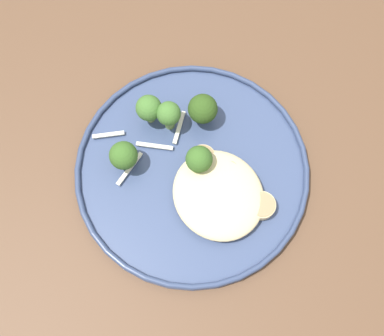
{
  "coord_description": "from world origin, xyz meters",
  "views": [
    {
      "loc": [
        0.17,
        -0.13,
        1.35
      ],
      "look_at": [
        0.01,
        -0.02,
        0.76
      ],
      "focal_mm": 47.39,
      "sensor_mm": 36.0,
      "label": 1
    }
  ],
  "objects": [
    {
      "name": "seared_scallop_tiny_bay",
      "position": [
        0.05,
        -0.02,
        0.76
      ],
      "size": [
        0.02,
        0.02,
        0.02
      ],
      "color": "#E5C689",
      "rests_on": "dinner_plate"
    },
    {
      "name": "broccoli_floret_front_edge",
      "position": [
        -0.06,
        -0.01,
        0.78
      ],
      "size": [
        0.03,
        0.03,
        0.05
      ],
      "color": "#7A994C",
      "rests_on": "dinner_plate"
    },
    {
      "name": "seared_scallop_large_seared",
      "position": [
        0.01,
        -0.0,
        0.76
      ],
      "size": [
        0.03,
        0.03,
        0.01
      ],
      "color": "#DBB77A",
      "rests_on": "dinner_plate"
    },
    {
      "name": "onion_sliver_short_strip",
      "position": [
        -0.03,
        -0.08,
        0.75
      ],
      "size": [
        0.02,
        0.05,
        0.0
      ],
      "primitive_type": "cube",
      "rotation": [
        0.0,
        0.0,
        1.96
      ],
      "color": "silver",
      "rests_on": "dinner_plate"
    },
    {
      "name": "noodle_bed",
      "position": [
        0.06,
        -0.01,
        0.76
      ],
      "size": [
        0.12,
        0.11,
        0.03
      ],
      "color": "beige",
      "rests_on": "dinner_plate"
    },
    {
      "name": "ground",
      "position": [
        0.0,
        0.0,
        0.0
      ],
      "size": [
        6.0,
        6.0,
        0.0
      ],
      "primitive_type": "plane",
      "color": "#665B51"
    },
    {
      "name": "onion_sliver_curled_piece",
      "position": [
        -0.04,
        -0.04,
        0.75
      ],
      "size": [
        0.03,
        0.04,
        0.0
      ],
      "primitive_type": "cube",
      "rotation": [
        0.0,
        0.0,
        0.84
      ],
      "color": "silver",
      "rests_on": "dinner_plate"
    },
    {
      "name": "broccoli_floret_beside_noodles",
      "position": [
        -0.04,
        0.03,
        0.78
      ],
      "size": [
        0.04,
        0.04,
        0.05
      ],
      "color": "#7A994C",
      "rests_on": "dinner_plate"
    },
    {
      "name": "onion_sliver_long_sliver",
      "position": [
        -0.04,
        0.0,
        0.75
      ],
      "size": [
        0.03,
        0.04,
        0.0
      ],
      "primitive_type": "cube",
      "rotation": [
        0.0,
        0.0,
        5.43
      ],
      "color": "silver",
      "rests_on": "dinner_plate"
    },
    {
      "name": "seared_scallop_center_golden",
      "position": [
        0.04,
        0.02,
        0.76
      ],
      "size": [
        0.02,
        0.02,
        0.02
      ],
      "color": "#DBB77A",
      "rests_on": "dinner_plate"
    },
    {
      "name": "seared_scallop_half_hidden",
      "position": [
        0.1,
        0.02,
        0.76
      ],
      "size": [
        0.03,
        0.03,
        0.01
      ],
      "color": "#E5C689",
      "rests_on": "dinner_plate"
    },
    {
      "name": "broccoli_floret_split_head",
      "position": [
        -0.04,
        -0.08,
        0.78
      ],
      "size": [
        0.03,
        0.03,
        0.05
      ],
      "color": "#7A994C",
      "rests_on": "dinner_plate"
    },
    {
      "name": "broccoli_floret_rear_charred",
      "position": [
        -0.08,
        -0.02,
        0.78
      ],
      "size": [
        0.03,
        0.03,
        0.05
      ],
      "color": "#89A356",
      "rests_on": "dinner_plate"
    },
    {
      "name": "broccoli_floret_center_pile",
      "position": [
        0.01,
        -0.01,
        0.78
      ],
      "size": [
        0.03,
        0.03,
        0.05
      ],
      "color": "#89A356",
      "rests_on": "dinner_plate"
    },
    {
      "name": "wooden_dining_table",
      "position": [
        0.0,
        0.0,
        0.66
      ],
      "size": [
        1.4,
        1.0,
        0.74
      ],
      "color": "brown",
      "rests_on": "ground"
    },
    {
      "name": "dinner_plate",
      "position": [
        0.01,
        -0.02,
        0.75
      ],
      "size": [
        0.29,
        0.29,
        0.02
      ],
      "color": "#38476B",
      "rests_on": "wooden_dining_table"
    },
    {
      "name": "onion_sliver_pale_crescent",
      "position": [
        -0.09,
        -0.08,
        0.75
      ],
      "size": [
        0.02,
        0.04,
        0.0
      ],
      "primitive_type": "cube",
      "rotation": [
        0.0,
        0.0,
        1.12
      ],
      "color": "silver",
      "rests_on": "dinner_plate"
    }
  ]
}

